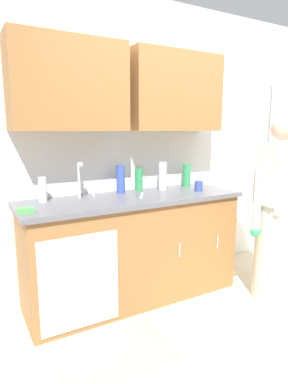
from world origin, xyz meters
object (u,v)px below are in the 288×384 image
(knife_on_counter, at_px, (142,195))
(cup_by_sink, at_px, (199,186))
(person_at_sink, at_px, (276,224))
(sponge, at_px, (26,210))
(bottle_soap, at_px, (43,190))
(sink, at_px, (90,203))
(bottle_cleaner_spray, at_px, (139,179))
(bottle_water_tall, at_px, (162,176))
(bottle_dish_liquid, at_px, (187,175))
(bottle_water_short, at_px, (121,179))

(knife_on_counter, bearing_deg, cup_by_sink, 114.92)
(person_at_sink, bearing_deg, sponge, 166.44)
(knife_on_counter, distance_m, sponge, 1.00)
(knife_on_counter, height_order, sponge, sponge)
(cup_by_sink, bearing_deg, person_at_sink, -50.49)
(bottle_soap, distance_m, cup_by_sink, 1.41)
(sink, relative_size, knife_on_counter, 2.08)
(sink, height_order, knife_on_counter, sink)
(person_at_sink, height_order, knife_on_counter, person_at_sink)
(bottle_cleaner_spray, relative_size, knife_on_counter, 0.88)
(sink, xyz_separation_m, bottle_water_tall, (0.79, 0.13, 0.15))
(person_at_sink, xyz_separation_m, cup_by_sink, (-0.44, 0.54, 0.30))
(bottle_dish_liquid, relative_size, sponge, 2.06)
(bottle_soap, relative_size, sponge, 1.84)
(bottle_water_short, bearing_deg, bottle_soap, -176.35)
(bottle_cleaner_spray, xyz_separation_m, knife_on_counter, (-0.11, -0.26, -0.10))
(person_at_sink, height_order, bottle_cleaner_spray, person_at_sink)
(bottle_cleaner_spray, height_order, cup_by_sink, bottle_cleaner_spray)
(bottle_cleaner_spray, bearing_deg, sponge, -161.16)
(bottle_water_tall, xyz_separation_m, sponge, (-1.31, -0.28, -0.12))
(bottle_cleaner_spray, relative_size, sponge, 1.92)
(bottle_soap, bearing_deg, bottle_cleaner_spray, 5.62)
(bottle_water_tall, xyz_separation_m, knife_on_counter, (-0.32, -0.16, -0.13))
(knife_on_counter, bearing_deg, bottle_dish_liquid, 139.45)
(bottle_water_short, height_order, cup_by_sink, bottle_water_short)
(person_at_sink, distance_m, knife_on_counter, 1.21)
(knife_on_counter, bearing_deg, bottle_water_tall, 148.29)
(bottle_dish_liquid, xyz_separation_m, cup_by_sink, (-0.06, -0.27, -0.06))
(sink, bearing_deg, cup_by_sink, -5.11)
(person_at_sink, distance_m, bottle_cleaner_spray, 1.30)
(person_at_sink, relative_size, bottle_dish_liquid, 7.14)
(knife_on_counter, bearing_deg, bottle_cleaner_spray, -171.94)
(bottle_cleaner_spray, distance_m, knife_on_counter, 0.30)
(bottle_dish_liquid, bearing_deg, person_at_sink, -64.84)
(cup_by_sink, bearing_deg, sponge, -178.09)
(bottle_dish_liquid, xyz_separation_m, knife_on_counter, (-0.64, -0.20, -0.11))
(bottle_cleaner_spray, bearing_deg, person_at_sink, -43.55)
(bottle_soap, xyz_separation_m, sponge, (-0.18, -0.29, -0.09))
(person_at_sink, bearing_deg, bottle_water_tall, 132.51)
(bottle_water_short, xyz_separation_m, knife_on_counter, (0.10, -0.21, -0.12))
(bottle_soap, distance_m, bottle_dish_liquid, 1.45)
(bottle_water_short, bearing_deg, sink, -153.11)
(bottle_soap, bearing_deg, sponge, -122.70)
(person_at_sink, height_order, bottle_water_tall, person_at_sink)
(sink, relative_size, bottle_soap, 2.47)
(knife_on_counter, xyz_separation_m, sponge, (-0.99, -0.12, 0.01))
(person_at_sink, height_order, sponge, person_at_sink)
(bottle_soap, xyz_separation_m, bottle_dish_liquid, (1.45, 0.04, 0.01))
(bottle_soap, xyz_separation_m, cup_by_sink, (1.39, -0.23, -0.05))
(bottle_water_tall, xyz_separation_m, bottle_water_short, (-0.42, 0.05, -0.01))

